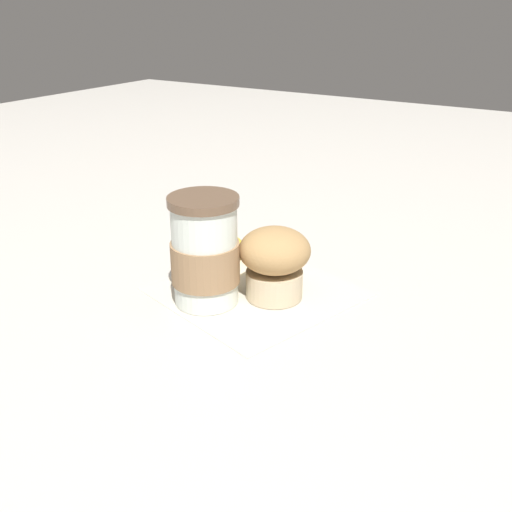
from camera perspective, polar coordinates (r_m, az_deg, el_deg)
The scene contains 5 objects.
ground_plane at distance 0.75m, azimuth -0.00°, elevation -3.45°, with size 3.00×3.00×0.00m, color beige.
paper_napkin at distance 0.75m, azimuth -0.00°, elevation -3.40°, with size 0.21×0.21×0.00m, color beige.
coffee_cup at distance 0.71m, azimuth -4.88°, elevation 0.24°, with size 0.08×0.08×0.13m.
muffin at distance 0.72m, azimuth 1.85°, elevation -0.34°, with size 0.09×0.09×0.09m.
banana at distance 0.81m, azimuth 0.01°, elevation 0.06°, with size 0.08×0.15×0.03m.
Camera 1 is at (-0.57, -0.36, 0.34)m, focal length 42.00 mm.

